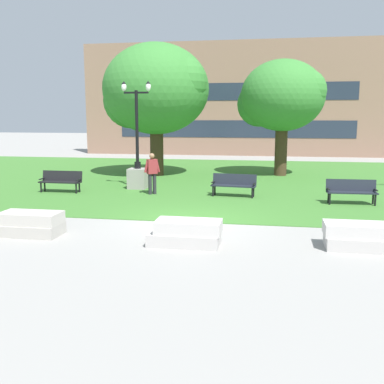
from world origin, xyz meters
TOP-DOWN VIEW (x-y plane):
  - ground_plane at (0.00, 0.00)m, footprint 140.00×140.00m
  - grass_lawn at (0.00, 10.00)m, footprint 40.00×20.00m
  - concrete_block_center at (-4.00, -2.17)m, footprint 1.80×0.90m
  - concrete_block_left at (0.43, -2.39)m, footprint 1.84×0.90m
  - concrete_block_right at (4.74, -2.00)m, footprint 1.84×0.90m
  - park_bench_near_left at (1.07, 4.76)m, footprint 1.85×0.74m
  - park_bench_near_right at (5.49, 3.87)m, footprint 1.81×0.58m
  - park_bench_far_left at (-6.32, 4.54)m, footprint 1.80×0.54m
  - lamp_post_left at (-3.35, 6.05)m, footprint 1.32×0.80m
  - tree_near_left at (3.02, 11.75)m, footprint 4.70×4.47m
  - tree_far_left at (-3.70, 10.66)m, footprint 5.96×5.67m
  - person_bystander_near_lawn at (-2.32, 4.67)m, footprint 0.66×0.43m
  - building_facade_distant at (-0.44, 24.50)m, footprint 25.68×1.03m

SIDE VIEW (x-z plane):
  - ground_plane at x=0.00m, z-range 0.00..0.00m
  - grass_lawn at x=0.00m, z-range 0.00..0.02m
  - concrete_block_center at x=-4.00m, z-range -0.01..0.63m
  - concrete_block_left at x=0.43m, z-range -0.01..0.63m
  - concrete_block_right at x=4.74m, z-range -0.01..0.63m
  - park_bench_near_left at x=1.07m, z-range 0.09..0.99m
  - park_bench_near_right at x=5.49m, z-range 0.09..0.99m
  - park_bench_far_left at x=-6.32m, z-range 0.09..0.99m
  - person_bystander_near_lawn at x=-2.32m, z-range 0.13..1.84m
  - lamp_post_left at x=-3.35m, z-range -1.38..3.35m
  - tree_near_left at x=3.02m, z-range 1.15..7.36m
  - tree_far_left at x=-3.70m, z-range 1.07..8.13m
  - building_facade_distant at x=-0.44m, z-range -0.01..9.25m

